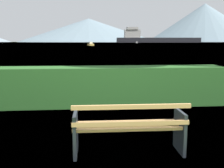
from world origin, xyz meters
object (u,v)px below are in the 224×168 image
at_px(fishing_boat_near, 137,43).
at_px(sailboat_mid, 91,44).
at_px(park_bench, 129,128).
at_px(cargo_ship_large, 152,38).

distance_m(fishing_boat_near, sailboat_mid, 137.44).
distance_m(park_bench, sailboat_mid, 99.33).
xyz_separation_m(cargo_ship_large, fishing_boat_near, (-35.33, -89.49, -4.66)).
xyz_separation_m(fishing_boat_near, sailboat_mid, (-41.68, -130.96, 0.06)).
bearing_deg(park_bench, fishing_boat_near, 79.69).
height_order(cargo_ship_large, sailboat_mid, cargo_ship_large).
relative_size(fishing_boat_near, sailboat_mid, 0.82).
height_order(park_bench, fishing_boat_near, fishing_boat_near).
relative_size(park_bench, fishing_boat_near, 0.40).
bearing_deg(fishing_boat_near, sailboat_mid, -107.66).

